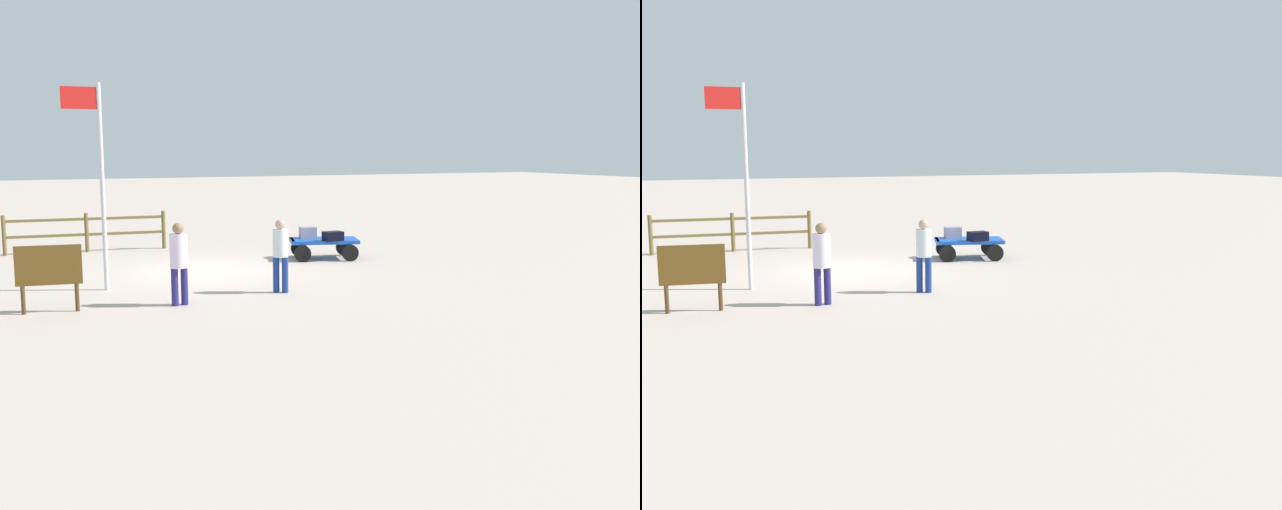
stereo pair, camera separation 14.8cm
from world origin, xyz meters
TOP-DOWN VIEW (x-y plane):
  - ground_plane at (0.00, 0.00)m, footprint 120.00×120.00m
  - luggage_cart at (-3.59, -0.69)m, footprint 2.15×1.74m
  - suitcase_maroon at (-3.67, -0.21)m, footprint 0.55×0.39m
  - suitcase_grey at (-3.26, -1.03)m, footprint 0.52×0.43m
  - worker_lead at (-0.72, 3.39)m, footprint 0.47×0.47m
  - worker_trailing at (1.60, 3.77)m, footprint 0.39×0.39m
  - flagpole at (2.79, 1.52)m, footprint 0.83×0.10m
  - signboard at (4.02, 3.41)m, footprint 1.21×0.23m
  - wooden_fence at (2.41, -4.87)m, footprint 4.73×0.45m

SIDE VIEW (x-z plane):
  - ground_plane at x=0.00m, z-range 0.00..0.00m
  - luggage_cart at x=-3.59m, z-range 0.14..0.71m
  - wooden_fence at x=2.41m, z-range 0.10..1.28m
  - suitcase_maroon at x=-3.67m, z-range 0.57..0.83m
  - suitcase_grey at x=-3.26m, z-range 0.57..0.89m
  - signboard at x=4.02m, z-range 0.20..1.50m
  - worker_lead at x=-0.72m, z-range 0.13..1.73m
  - worker_trailing at x=1.60m, z-range 0.14..1.81m
  - flagpole at x=2.79m, z-range 0.36..4.88m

